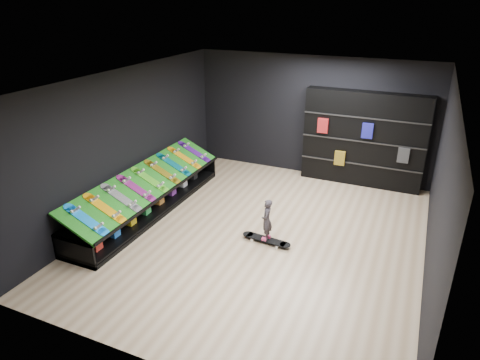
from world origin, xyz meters
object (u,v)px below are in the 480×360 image
at_px(back_shelving, 363,139).
at_px(floor_skateboard, 266,241).
at_px(display_rack, 149,200).
at_px(child, 267,228).

distance_m(back_shelving, floor_skateboard, 3.88).
height_order(display_rack, floor_skateboard, display_rack).
bearing_deg(display_rack, floor_skateboard, -4.77).
bearing_deg(child, back_shelving, 148.08).
height_order(floor_skateboard, child, child).
xyz_separation_m(back_shelving, floor_skateboard, (-1.12, -3.55, -1.09)).
relative_size(back_shelving, floor_skateboard, 2.91).
bearing_deg(child, floor_skateboard, 75.57).
xyz_separation_m(floor_skateboard, child, (-0.00, 0.00, 0.29)).
distance_m(display_rack, back_shelving, 5.20).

